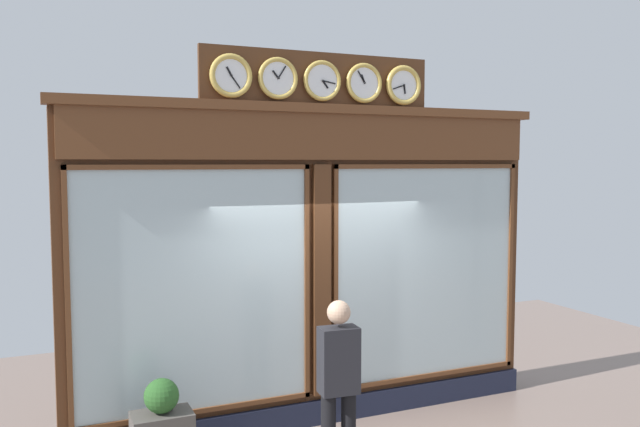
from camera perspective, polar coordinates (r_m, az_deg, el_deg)
name	(u,v)px	position (r m, az deg, el deg)	size (l,w,h in m)	color
shop_facade	(316,261)	(7.38, -0.39, -4.20)	(5.62, 0.42, 4.15)	#4C2B16
pedestrian	(339,381)	(6.23, 1.64, -14.46)	(0.38, 0.25, 1.69)	black
planter_shrub	(161,396)	(6.49, -13.70, -15.24)	(0.33, 0.33, 0.33)	#285623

